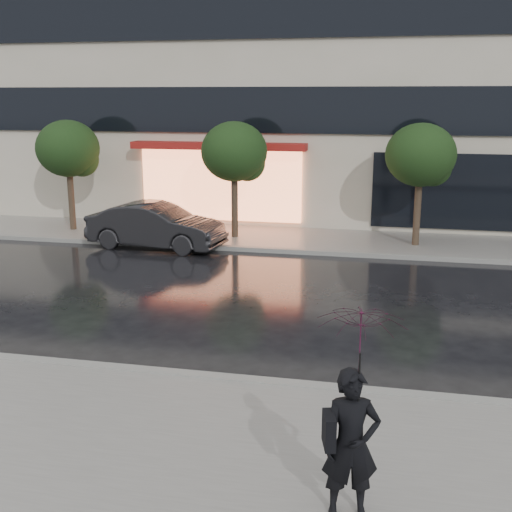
# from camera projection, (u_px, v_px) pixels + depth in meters

# --- Properties ---
(ground) EXTENTS (120.00, 120.00, 0.00)m
(ground) POSITION_uv_depth(u_px,v_px,m) (263.00, 363.00, 11.84)
(ground) COLOR black
(ground) RESTS_ON ground
(sidewalk_near) EXTENTS (60.00, 4.50, 0.12)m
(sidewalk_near) POSITION_uv_depth(u_px,v_px,m) (216.00, 453.00, 8.74)
(sidewalk_near) COLOR slate
(sidewalk_near) RESTS_ON ground
(sidewalk_far) EXTENTS (60.00, 3.50, 0.12)m
(sidewalk_far) POSITION_uv_depth(u_px,v_px,m) (323.00, 241.00, 21.55)
(sidewalk_far) COLOR slate
(sidewalk_far) RESTS_ON ground
(curb_near) EXTENTS (60.00, 0.25, 0.14)m
(curb_near) POSITION_uv_depth(u_px,v_px,m) (252.00, 382.00, 10.88)
(curb_near) COLOR gray
(curb_near) RESTS_ON ground
(curb_far) EXTENTS (60.00, 0.25, 0.14)m
(curb_far) POSITION_uv_depth(u_px,v_px,m) (317.00, 252.00, 19.89)
(curb_far) COLOR gray
(curb_far) RESTS_ON ground
(tree_far_west) EXTENTS (2.20, 2.20, 3.99)m
(tree_far_west) POSITION_uv_depth(u_px,v_px,m) (70.00, 151.00, 22.45)
(tree_far_west) COLOR #33261C
(tree_far_west) RESTS_ON ground
(tree_mid_west) EXTENTS (2.20, 2.20, 3.99)m
(tree_mid_west) POSITION_uv_depth(u_px,v_px,m) (236.00, 154.00, 21.24)
(tree_mid_west) COLOR #33261C
(tree_mid_west) RESTS_ON ground
(tree_mid_east) EXTENTS (2.20, 2.20, 3.99)m
(tree_mid_east) POSITION_uv_depth(u_px,v_px,m) (423.00, 157.00, 20.03)
(tree_mid_east) COLOR #33261C
(tree_mid_east) RESTS_ON ground
(parked_car) EXTENTS (4.58, 2.08, 1.46)m
(parked_car) POSITION_uv_depth(u_px,v_px,m) (156.00, 226.00, 20.59)
(parked_car) COLOR black
(parked_car) RESTS_ON ground
(pedestrian_with_umbrella) EXTENTS (1.17, 1.19, 2.49)m
(pedestrian_with_umbrella) POSITION_uv_depth(u_px,v_px,m) (357.00, 385.00, 6.98)
(pedestrian_with_umbrella) COLOR black
(pedestrian_with_umbrella) RESTS_ON sidewalk_near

